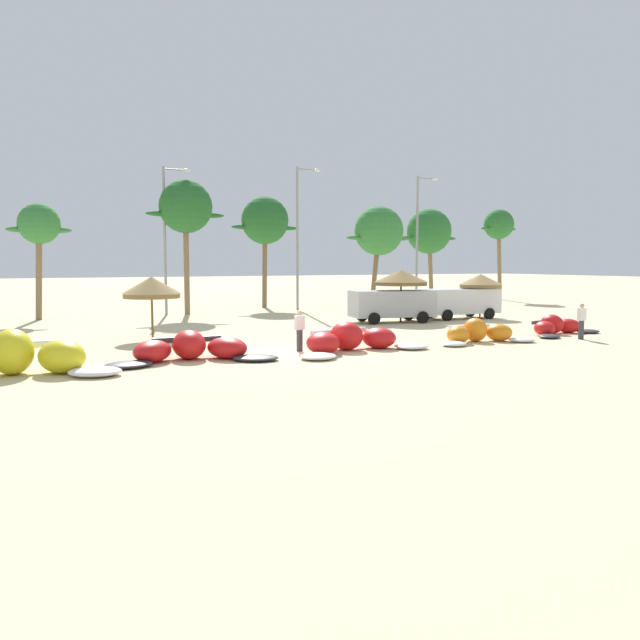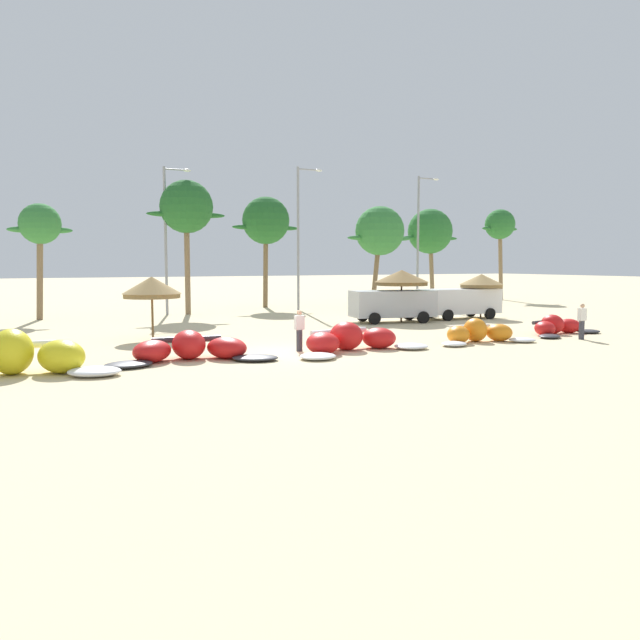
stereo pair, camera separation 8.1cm
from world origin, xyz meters
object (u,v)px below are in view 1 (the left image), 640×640
(parked_car_second, at_px, (390,304))
(lamppost_east, at_px, (419,234))
(person_by_umbrellas, at_px, (581,321))
(lamppost_east_center, at_px, (299,231))
(kite_left, at_px, (190,349))
(beach_umbrella_middle, at_px, (401,278))
(kite_center, at_px, (479,333))
(palm_left_of_gap, at_px, (186,208))
(beach_umbrella_near_van, at_px, (152,287))
(palm_right_of_gap, at_px, (429,232))
(kite_right_of_center, at_px, (556,327))
(person_near_kites, at_px, (300,330))
(palm_center_right, at_px, (379,232))
(kite_left_of_center, at_px, (352,340))
(parked_van, at_px, (458,301))
(palm_center_left, at_px, (265,221))
(lamppost_west_center, at_px, (167,233))
(kite_far_left, at_px, (12,359))
(beach_umbrella_near_palms, at_px, (481,281))
(palm_right, at_px, (499,226))
(palm_left, at_px, (39,226))

(parked_car_second, relative_size, lamppost_east, 0.49)
(person_by_umbrellas, distance_m, lamppost_east_center, 22.59)
(kite_left, distance_m, beach_umbrella_middle, 17.25)
(kite_center, bearing_deg, palm_left_of_gap, 110.75)
(beach_umbrella_near_van, distance_m, palm_right_of_gap, 31.24)
(palm_left_of_gap, bearing_deg, kite_right_of_center, -56.21)
(person_near_kites, xyz_separation_m, lamppost_east, (19.27, 19.41, 4.88))
(kite_left, relative_size, palm_center_right, 0.80)
(kite_left_of_center, relative_size, palm_center_right, 0.81)
(kite_right_of_center, relative_size, palm_right_of_gap, 0.58)
(palm_left_of_gap, relative_size, lamppost_east_center, 0.86)
(palm_right_of_gap, bearing_deg, palm_center_right, -155.26)
(parked_car_second, relative_size, palm_right_of_gap, 0.63)
(parked_van, height_order, person_by_umbrellas, parked_van)
(kite_center, relative_size, palm_center_left, 0.58)
(kite_center, relative_size, person_near_kites, 3.02)
(beach_umbrella_middle, xyz_separation_m, palm_right_of_gap, (12.03, 13.82, 3.48))
(kite_left, distance_m, person_near_kites, 4.43)
(kite_left, bearing_deg, kite_center, -2.58)
(palm_center_right, xyz_separation_m, lamppost_east, (3.97, 0.41, -0.11))
(palm_center_left, xyz_separation_m, lamppost_west_center, (-8.33, -3.69, -1.21))
(kite_far_left, distance_m, palm_left_of_gap, 23.78)
(beach_umbrella_middle, xyz_separation_m, lamppost_east, (8.96, 10.99, 3.12))
(kite_center, relative_size, beach_umbrella_near_palms, 1.78)
(parked_van, relative_size, palm_right, 0.60)
(beach_umbrella_middle, relative_size, lamppost_east, 0.31)
(lamppost_east, bearing_deg, lamppost_west_center, -179.97)
(beach_umbrella_middle, relative_size, person_by_umbrellas, 1.94)
(kite_left, height_order, palm_center_right, palm_center_right)
(palm_center_left, relative_size, lamppost_east_center, 0.82)
(palm_right_of_gap, height_order, lamppost_west_center, lamppost_west_center)
(palm_right_of_gap, bearing_deg, lamppost_west_center, -172.97)
(person_near_kites, height_order, palm_center_right, palm_center_right)
(palm_right_of_gap, bearing_deg, palm_right, 3.68)
(beach_umbrella_near_van, bearing_deg, kite_center, -30.45)
(palm_center_left, bearing_deg, parked_van, -64.12)
(kite_left, bearing_deg, beach_umbrella_near_palms, 23.07)
(kite_center, height_order, palm_left, palm_left)
(palm_right_of_gap, bearing_deg, kite_center, -121.52)
(parked_van, distance_m, lamppost_east, 12.60)
(palm_left, bearing_deg, person_near_kites, -66.45)
(kite_right_of_center, bearing_deg, kite_left_of_center, -176.96)
(kite_left, bearing_deg, palm_right, 33.45)
(person_by_umbrellas, relative_size, palm_right, 0.19)
(kite_center, bearing_deg, kite_left_of_center, 179.33)
(kite_center, height_order, palm_center_left, palm_center_left)
(beach_umbrella_near_palms, bearing_deg, parked_car_second, 179.91)
(beach_umbrella_middle, xyz_separation_m, palm_left_of_gap, (-9.78, 10.80, 4.46))
(parked_car_second, distance_m, palm_right, 25.99)
(palm_left, bearing_deg, palm_right_of_gap, 5.75)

